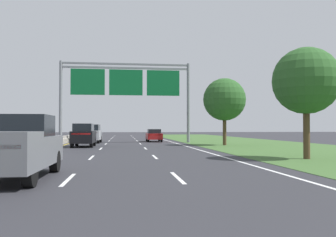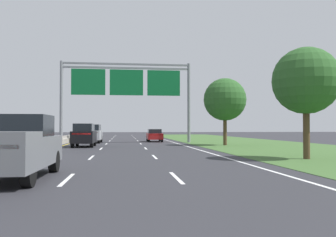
{
  "view_description": "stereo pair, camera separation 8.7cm",
  "coord_description": "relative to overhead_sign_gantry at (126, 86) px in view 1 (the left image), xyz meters",
  "views": [
    {
      "loc": [
        -0.04,
        -1.93,
        1.73
      ],
      "look_at": [
        3.02,
        22.53,
        2.37
      ],
      "focal_mm": 38.6,
      "sensor_mm": 36.0,
      "label": 1
    },
    {
      "loc": [
        0.04,
        -1.94,
        1.73
      ],
      "look_at": [
        3.02,
        22.53,
        2.37
      ],
      "focal_mm": 38.6,
      "sensor_mm": 36.0,
      "label": 2
    }
  ],
  "objects": [
    {
      "name": "ground_plane",
      "position": [
        -0.3,
        -5.0,
        -6.62
      ],
      "size": [
        220.0,
        220.0,
        0.0
      ],
      "primitive_type": "plane",
      "color": "#2B2B30"
    },
    {
      "name": "car_red_right_lane_sedan",
      "position": [
        3.52,
        3.1,
        -5.81
      ],
      "size": [
        1.83,
        4.41,
        1.57
      ],
      "rotation": [
        0.0,
        0.0,
        1.57
      ],
      "color": "maroon",
      "rests_on": "ground"
    },
    {
      "name": "overhead_sign_gantry",
      "position": [
        0.0,
        0.0,
        0.0
      ],
      "size": [
        15.06,
        0.42,
        9.37
      ],
      "color": "gray",
      "rests_on": "ground"
    },
    {
      "name": "pickup_truck_grey",
      "position": [
        -3.84,
        -29.14,
        -5.55
      ],
      "size": [
        2.06,
        5.42,
        2.2
      ],
      "rotation": [
        0.0,
        0.0,
        1.56
      ],
      "color": "slate",
      "rests_on": "ground"
    },
    {
      "name": "roadside_tree_near",
      "position": [
        9.73,
        -23.11,
        -2.3
      ],
      "size": [
        3.7,
        3.7,
        6.2
      ],
      "color": "#4C3823",
      "rests_on": "ground"
    },
    {
      "name": "car_black_left_lane_suv",
      "position": [
        -3.88,
        -8.26,
        -5.53
      ],
      "size": [
        1.91,
        4.7,
        2.11
      ],
      "rotation": [
        0.0,
        0.0,
        1.57
      ],
      "color": "black",
      "rests_on": "ground"
    },
    {
      "name": "car_silver_left_lane_suv",
      "position": [
        -3.83,
        0.24,
        -5.53
      ],
      "size": [
        1.97,
        4.73,
        2.11
      ],
      "rotation": [
        0.0,
        0.0,
        1.56
      ],
      "color": "#B2B5BA",
      "rests_on": "ground"
    },
    {
      "name": "lane_striping",
      "position": [
        -0.3,
        -5.46,
        -6.62
      ],
      "size": [
        11.96,
        106.0,
        0.01
      ],
      "color": "white",
      "rests_on": "ground"
    },
    {
      "name": "median_barrier_concrete",
      "position": [
        -6.9,
        -5.0,
        -6.27
      ],
      "size": [
        0.6,
        110.0,
        0.85
      ],
      "color": "#A8A399",
      "rests_on": "ground"
    },
    {
      "name": "grass_verge_right",
      "position": [
        13.65,
        -5.0,
        -6.61
      ],
      "size": [
        14.0,
        110.0,
        0.02
      ],
      "primitive_type": "cube",
      "color": "#3D602D",
      "rests_on": "ground"
    },
    {
      "name": "roadside_tree_mid",
      "position": [
        9.66,
        -7.2,
        -2.09
      ],
      "size": [
        4.21,
        4.21,
        6.66
      ],
      "color": "#4C3823",
      "rests_on": "ground"
    }
  ]
}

